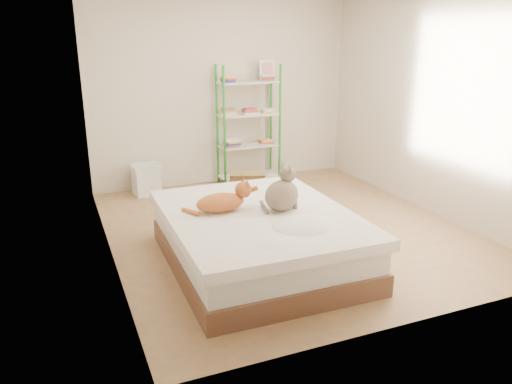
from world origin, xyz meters
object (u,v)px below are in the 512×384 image
bed (258,238)px  grey_cat (282,189)px  orange_cat (220,200)px  shelf_unit (249,124)px  cardboard_box (247,185)px  white_bin (146,179)px

bed → grey_cat: (0.22, -0.04, 0.47)m
orange_cat → shelf_unit: 2.75m
cardboard_box → shelf_unit: bearing=85.6°
bed → cardboard_box: size_ratio=3.67×
bed → white_bin: bed is taller
grey_cat → cardboard_box: bearing=-31.8°
shelf_unit → cardboard_box: bearing=-114.1°
cardboard_box → white_bin: white_bin is taller
shelf_unit → white_bin: bearing=-178.8°
orange_cat → grey_cat: (0.54, -0.20, 0.10)m
cardboard_box → white_bin: 1.37m
bed → shelf_unit: bearing=70.9°
shelf_unit → bed: bearing=-109.9°
shelf_unit → cardboard_box: (-0.29, -0.64, -0.70)m
grey_cat → shelf_unit: shelf_unit is taller
orange_cat → shelf_unit: size_ratio=0.31×
grey_cat → cardboard_box: 2.11m
orange_cat → white_bin: bearing=95.7°
grey_cat → shelf_unit: size_ratio=0.24×
orange_cat → white_bin: orange_cat is taller
grey_cat → white_bin: bearing=-2.5°
bed → grey_cat: size_ratio=4.90×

